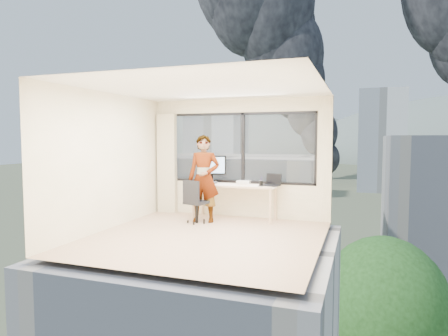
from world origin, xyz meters
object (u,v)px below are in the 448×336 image
at_px(desk, 234,202).
at_px(chair, 197,201).
at_px(game_console, 244,182).
at_px(monitor, 212,169).
at_px(laptop, 271,180).
at_px(person, 204,179).
at_px(handbag, 273,181).

xyz_separation_m(desk, chair, (-0.60, -0.64, 0.08)).
bearing_deg(game_console, monitor, -164.08).
bearing_deg(laptop, person, -143.10).
height_order(monitor, game_console, monitor).
height_order(laptop, handbag, laptop).
distance_m(chair, monitor, 0.95).
relative_size(game_console, handbag, 1.19).
relative_size(monitor, laptop, 1.65).
xyz_separation_m(chair, laptop, (1.40, 0.65, 0.41)).
bearing_deg(laptop, game_console, 177.06).
relative_size(laptop, handbag, 1.63).
distance_m(chair, game_console, 1.20).
bearing_deg(person, desk, 33.55).
bearing_deg(desk, game_console, 58.90).
bearing_deg(laptop, handbag, 106.82).
distance_m(monitor, handbag, 1.36).
distance_m(person, laptop, 1.39).
bearing_deg(monitor, game_console, -4.93).
relative_size(desk, monitor, 2.91).
xyz_separation_m(chair, handbag, (1.40, 0.84, 0.38)).
distance_m(desk, person, 0.87).
xyz_separation_m(person, laptop, (1.31, 0.48, -0.04)).
height_order(desk, chair, chair).
bearing_deg(monitor, chair, -112.55).
distance_m(chair, person, 0.49).
height_order(chair, person, person).
relative_size(chair, laptop, 2.42).
bearing_deg(monitor, person, -104.44).
height_order(desk, game_console, game_console).
bearing_deg(chair, handbag, 45.12).
bearing_deg(person, game_console, 38.15).
bearing_deg(desk, laptop, 0.42).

